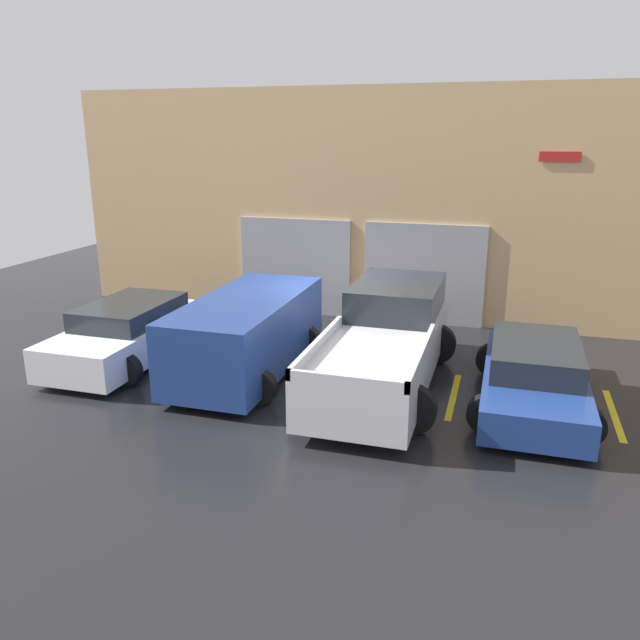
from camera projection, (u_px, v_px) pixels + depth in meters
ground_plane at (334, 354)px, 13.82m from camera, size 28.00×28.00×0.00m
shophouse_building at (369, 207)px, 16.01m from camera, size 16.23×0.68×5.83m
pickup_truck at (385, 342)px, 12.05m from camera, size 2.50×5.51×1.76m
sedan_white at (130, 332)px, 13.37m from camera, size 2.15×4.23×1.26m
sedan_side at (534, 376)px, 11.10m from camera, size 2.13×4.29×1.16m
van_right at (247, 333)px, 12.52m from camera, size 2.24×4.41×1.58m
parking_stripe_far_left at (78, 353)px, 13.90m from camera, size 0.12×2.20×0.01m
parking_stripe_left at (188, 365)px, 13.14m from camera, size 0.12×2.20×0.01m
parking_stripe_centre at (313, 380)px, 12.38m from camera, size 0.12×2.20×0.01m
parking_stripe_right at (453, 396)px, 11.62m from camera, size 0.12×2.20×0.01m
parking_stripe_far_right at (614, 414)px, 10.85m from camera, size 0.12×2.20×0.01m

